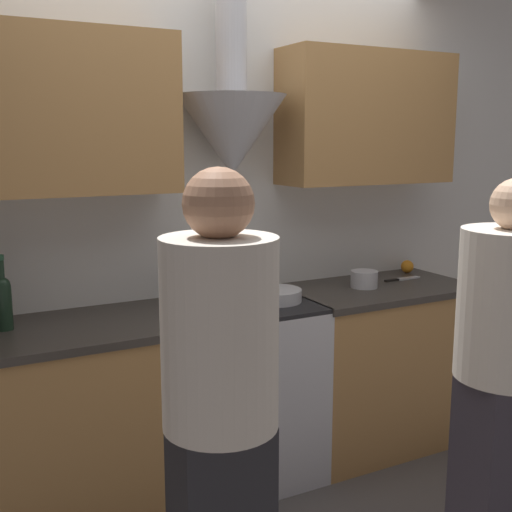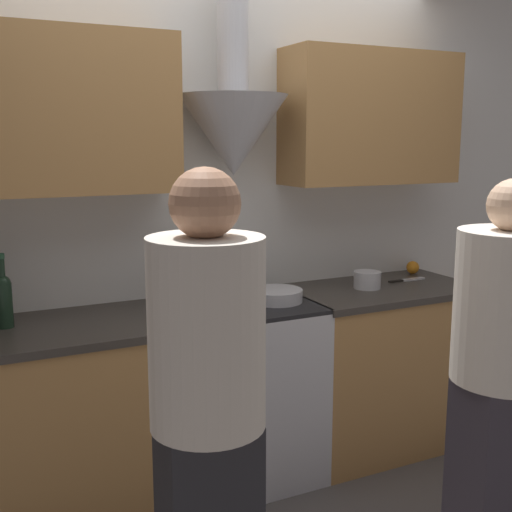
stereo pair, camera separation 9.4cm
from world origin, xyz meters
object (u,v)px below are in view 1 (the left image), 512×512
(person_foreground_right, at_px, (506,368))
(wine_bottle_6, at_px, (3,300))
(stock_pot, at_px, (221,289))
(orange_fruit, at_px, (407,266))
(mixing_bowl, at_px, (275,295))
(person_foreground_left, at_px, (221,414))
(stove_range, at_px, (247,389))
(saucepan, at_px, (364,279))

(person_foreground_right, bearing_deg, wine_bottle_6, 143.13)
(wine_bottle_6, relative_size, stock_pot, 1.15)
(orange_fruit, bearing_deg, stock_pot, -171.02)
(stock_pot, bearing_deg, person_foreground_right, -59.80)
(mixing_bowl, height_order, person_foreground_right, person_foreground_right)
(wine_bottle_6, xyz_separation_m, orange_fruit, (2.29, 0.12, -0.09))
(stock_pot, bearing_deg, person_foreground_left, -114.81)
(stove_range, height_order, saucepan, saucepan)
(person_foreground_left, xyz_separation_m, person_foreground_right, (1.15, -0.04, -0.04))
(wine_bottle_6, distance_m, saucepan, 1.82)
(orange_fruit, bearing_deg, wine_bottle_6, -176.94)
(stock_pot, xyz_separation_m, orange_fruit, (1.33, 0.21, -0.05))
(stove_range, distance_m, saucepan, 0.87)
(wine_bottle_6, xyz_separation_m, mixing_bowl, (1.24, -0.11, -0.10))
(saucepan, height_order, person_foreground_left, person_foreground_left)
(stock_pot, bearing_deg, saucepan, 1.12)
(mixing_bowl, bearing_deg, saucepan, 4.16)
(stove_range, xyz_separation_m, orange_fruit, (1.19, 0.20, 0.48))
(orange_fruit, height_order, saucepan, saucepan)
(stove_range, height_order, person_foreground_left, person_foreground_left)
(stock_pot, height_order, orange_fruit, stock_pot)
(stock_pot, height_order, person_foreground_right, person_foreground_right)
(stock_pot, relative_size, person_foreground_right, 0.18)
(mixing_bowl, relative_size, saucepan, 1.78)
(orange_fruit, bearing_deg, saucepan, -157.60)
(saucepan, height_order, person_foreground_right, person_foreground_right)
(orange_fruit, distance_m, saucepan, 0.51)
(person_foreground_right, bearing_deg, stove_range, 114.25)
(stove_range, relative_size, stock_pot, 3.22)
(stock_pot, bearing_deg, wine_bottle_6, 174.79)
(saucepan, bearing_deg, stock_pot, -178.88)
(stove_range, distance_m, person_foreground_left, 1.34)
(mixing_bowl, bearing_deg, person_foreground_right, -71.40)
(mixing_bowl, xyz_separation_m, person_foreground_left, (-0.79, -1.06, -0.04))
(wine_bottle_6, height_order, person_foreground_left, person_foreground_left)
(stove_range, xyz_separation_m, person_foreground_left, (-0.64, -1.10, 0.44))
(stove_range, relative_size, wine_bottle_6, 2.81)
(stove_range, distance_m, wine_bottle_6, 1.24)
(wine_bottle_6, distance_m, orange_fruit, 2.29)
(person_foreground_left, bearing_deg, orange_fruit, 35.29)
(orange_fruit, distance_m, person_foreground_left, 2.24)
(wine_bottle_6, height_order, person_foreground_right, person_foreground_right)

